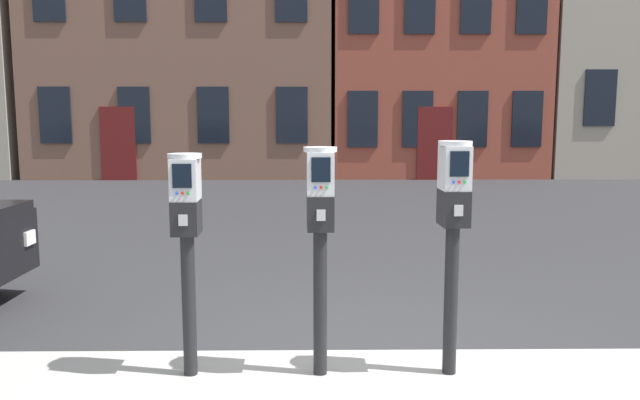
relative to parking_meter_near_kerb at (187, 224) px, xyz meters
The scene contains 4 objects.
ground_plane 1.66m from the parking_meter_near_kerb, 10.44° to the left, with size 160.00×160.00×0.00m, color #28282B.
parking_meter_near_kerb is the anchor object (origin of this frame).
parking_meter_twin_adjacent 0.86m from the parking_meter_near_kerb, ahead, with size 0.22×0.26×1.51m.
parking_meter_end_of_row 1.72m from the parking_meter_near_kerb, ahead, with size 0.22×0.26×1.55m.
Camera 1 is at (-0.36, -4.20, 1.84)m, focal length 35.17 mm.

